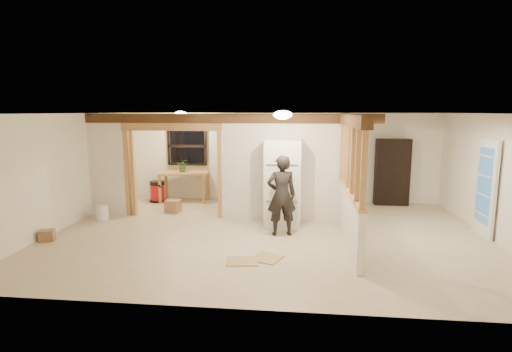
# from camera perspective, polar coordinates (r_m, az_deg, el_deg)

# --- Properties ---
(floor) EXTENTS (9.00, 6.50, 0.01)m
(floor) POSITION_cam_1_polar(r_m,az_deg,el_deg) (8.46, 1.74, -8.31)
(floor) COLOR #C7B494
(floor) RESTS_ON ground
(ceiling) EXTENTS (9.00, 6.50, 0.01)m
(ceiling) POSITION_cam_1_polar(r_m,az_deg,el_deg) (8.07, 1.83, 8.91)
(ceiling) COLOR white
(wall_back) EXTENTS (9.00, 0.01, 2.50)m
(wall_back) POSITION_cam_1_polar(r_m,az_deg,el_deg) (11.38, 3.02, 2.69)
(wall_back) COLOR white
(wall_back) RESTS_ON floor
(wall_front) EXTENTS (9.00, 0.01, 2.50)m
(wall_front) POSITION_cam_1_polar(r_m,az_deg,el_deg) (5.00, -1.06, -5.76)
(wall_front) COLOR white
(wall_front) RESTS_ON floor
(wall_left) EXTENTS (0.01, 6.50, 2.50)m
(wall_left) POSITION_cam_1_polar(r_m,az_deg,el_deg) (9.61, -26.04, 0.55)
(wall_left) COLOR white
(wall_left) RESTS_ON floor
(wall_right) EXTENTS (0.01, 6.50, 2.50)m
(wall_right) POSITION_cam_1_polar(r_m,az_deg,el_deg) (9.03, 31.58, -0.39)
(wall_right) COLOR white
(wall_right) RESTS_ON floor
(partition_left_stub) EXTENTS (0.90, 0.12, 2.50)m
(partition_left_stub) POSITION_cam_1_polar(r_m,az_deg,el_deg) (10.43, -20.46, 1.52)
(partition_left_stub) COLOR silver
(partition_left_stub) RESTS_ON floor
(partition_center) EXTENTS (2.80, 0.12, 2.50)m
(partition_center) POSITION_cam_1_polar(r_m,az_deg,el_deg) (9.34, 3.56, 1.25)
(partition_center) COLOR silver
(partition_center) RESTS_ON floor
(doorway_frame) EXTENTS (2.46, 0.14, 2.20)m
(doorway_frame) POSITION_cam_1_polar(r_m,az_deg,el_deg) (9.83, -11.77, 0.58)
(doorway_frame) COLOR #B6844C
(doorway_frame) RESTS_ON floor
(header_beam_back) EXTENTS (7.00, 0.18, 0.22)m
(header_beam_back) POSITION_cam_1_polar(r_m,az_deg,el_deg) (9.38, -3.78, 8.21)
(header_beam_back) COLOR #4E301A
(header_beam_back) RESTS_ON ceiling
(header_beam_right) EXTENTS (0.18, 3.30, 0.22)m
(header_beam_right) POSITION_cam_1_polar(r_m,az_deg,el_deg) (7.71, 13.65, 7.75)
(header_beam_right) COLOR #4E301A
(header_beam_right) RESTS_ON ceiling
(pony_wall) EXTENTS (0.12, 3.20, 1.00)m
(pony_wall) POSITION_cam_1_polar(r_m,az_deg,el_deg) (7.97, 13.13, -5.87)
(pony_wall) COLOR silver
(pony_wall) RESTS_ON floor
(stud_partition) EXTENTS (0.14, 3.20, 1.32)m
(stud_partition) POSITION_cam_1_polar(r_m,az_deg,el_deg) (7.76, 13.45, 2.43)
(stud_partition) COLOR #B6844C
(stud_partition) RESTS_ON pony_wall
(window_back) EXTENTS (1.12, 0.10, 1.10)m
(window_back) POSITION_cam_1_polar(r_m,az_deg,el_deg) (11.71, -9.83, 4.22)
(window_back) COLOR black
(window_back) RESTS_ON wall_back
(french_door) EXTENTS (0.12, 0.86, 2.00)m
(french_door) POSITION_cam_1_polar(r_m,az_deg,el_deg) (9.39, 29.98, -1.48)
(french_door) COLOR white
(french_door) RESTS_ON floor
(ceiling_dome_main) EXTENTS (0.36, 0.36, 0.16)m
(ceiling_dome_main) POSITION_cam_1_polar(r_m,az_deg,el_deg) (7.55, 3.84, 8.72)
(ceiling_dome_main) COLOR #FFEABF
(ceiling_dome_main) RESTS_ON ceiling
(ceiling_dome_util) EXTENTS (0.32, 0.32, 0.14)m
(ceiling_dome_util) POSITION_cam_1_polar(r_m,az_deg,el_deg) (10.80, -10.73, 8.73)
(ceiling_dome_util) COLOR #FFEABF
(ceiling_dome_util) RESTS_ON ceiling
(hanging_bulb) EXTENTS (0.07, 0.07, 0.07)m
(hanging_bulb) POSITION_cam_1_polar(r_m,az_deg,el_deg) (10.00, -9.07, 7.03)
(hanging_bulb) COLOR #FFD88C
(hanging_bulb) RESTS_ON ceiling
(refrigerator) EXTENTS (0.80, 0.77, 1.94)m
(refrigerator) POSITION_cam_1_polar(r_m,az_deg,el_deg) (8.94, 3.85, -0.94)
(refrigerator) COLOR white
(refrigerator) RESTS_ON floor
(woman) EXTENTS (0.69, 0.53, 1.67)m
(woman) POSITION_cam_1_polar(r_m,az_deg,el_deg) (8.21, 3.66, -2.79)
(woman) COLOR #282222
(woman) RESTS_ON floor
(work_table) EXTENTS (1.47, 0.93, 0.86)m
(work_table) POSITION_cam_1_polar(r_m,az_deg,el_deg) (11.53, -10.20, -1.49)
(work_table) COLOR #B6844C
(work_table) RESTS_ON floor
(potted_plant) EXTENTS (0.36, 0.32, 0.37)m
(potted_plant) POSITION_cam_1_polar(r_m,az_deg,el_deg) (11.37, -10.40, 1.47)
(potted_plant) COLOR #255322
(potted_plant) RESTS_ON work_table
(shop_vac) EXTENTS (0.51, 0.51, 0.60)m
(shop_vac) POSITION_cam_1_polar(r_m,az_deg,el_deg) (11.69, -13.91, -2.12)
(shop_vac) COLOR #B71014
(shop_vac) RESTS_ON floor
(bookshelf) EXTENTS (0.91, 0.30, 1.81)m
(bookshelf) POSITION_cam_1_polar(r_m,az_deg,el_deg) (11.48, 18.87, 0.53)
(bookshelf) COLOR black
(bookshelf) RESTS_ON floor
(bucket) EXTENTS (0.37, 0.37, 0.36)m
(bucket) POSITION_cam_1_polar(r_m,az_deg,el_deg) (10.13, -21.10, -4.89)
(bucket) COLOR silver
(bucket) RESTS_ON floor
(box_util_a) EXTENTS (0.50, 0.47, 0.34)m
(box_util_a) POSITION_cam_1_polar(r_m,az_deg,el_deg) (10.67, -3.86, -3.65)
(box_util_a) COLOR #926B47
(box_util_a) RESTS_ON floor
(box_util_b) EXTENTS (0.38, 0.38, 0.31)m
(box_util_b) POSITION_cam_1_polar(r_m,az_deg,el_deg) (10.42, -11.76, -4.22)
(box_util_b) COLOR #926B47
(box_util_b) RESTS_ON floor
(box_front) EXTENTS (0.33, 0.30, 0.22)m
(box_front) POSITION_cam_1_polar(r_m,az_deg,el_deg) (9.01, -27.69, -7.52)
(box_front) COLOR #926B47
(box_front) RESTS_ON floor
(floor_panel_near) EXTENTS (0.62, 0.62, 0.02)m
(floor_panel_near) POSITION_cam_1_polar(r_m,az_deg,el_deg) (7.11, 1.53, -11.65)
(floor_panel_near) COLOR tan
(floor_panel_near) RESTS_ON floor
(floor_panel_far) EXTENTS (0.59, 0.49, 0.02)m
(floor_panel_far) POSITION_cam_1_polar(r_m,az_deg,el_deg) (6.98, -2.00, -12.07)
(floor_panel_far) COLOR tan
(floor_panel_far) RESTS_ON floor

